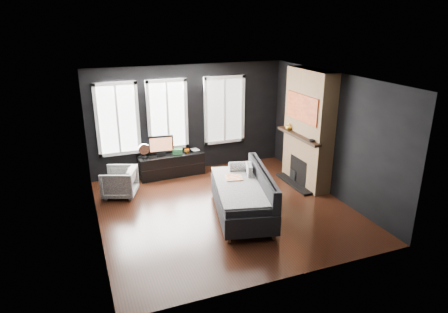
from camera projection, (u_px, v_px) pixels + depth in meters
name	position (u px, v px, depth m)	size (l,w,h in m)	color
floor	(225.00, 209.00, 8.31)	(5.00, 5.00, 0.00)	black
ceiling	(225.00, 79.00, 7.41)	(5.00, 5.00, 0.00)	white
wall_back	(189.00, 119.00, 10.05)	(5.00, 0.02, 2.70)	black
wall_left	(92.00, 164.00, 7.00)	(0.02, 5.00, 2.70)	black
wall_right	(331.00, 135.00, 8.71)	(0.02, 5.00, 2.70)	black
windows	(170.00, 79.00, 9.52)	(4.00, 0.16, 1.76)	white
fireplace	(308.00, 129.00, 9.17)	(0.70, 1.62, 2.70)	#93724C
sofa	(242.00, 193.00, 7.92)	(1.11, 2.22, 0.95)	black
stripe_pillow	(249.00, 173.00, 8.35)	(0.09, 0.40, 0.40)	gray
armchair	(119.00, 181.00, 8.80)	(0.70, 0.65, 0.72)	silver
media_console	(171.00, 165.00, 9.99)	(1.62, 0.51, 0.56)	black
monitor	(161.00, 144.00, 9.75)	(0.63, 0.13, 0.56)	black
desk_fan	(144.00, 151.00, 9.57)	(0.26, 0.26, 0.37)	#9D9D9D
mug	(187.00, 150.00, 10.00)	(0.12, 0.09, 0.12)	orange
book	(192.00, 146.00, 10.12)	(0.17, 0.02, 0.24)	tan
storage_box	(177.00, 151.00, 9.91)	(0.24, 0.15, 0.13)	#2B6C39
mantel_vase	(289.00, 126.00, 9.49)	(0.16, 0.17, 0.16)	#C28930
mantel_clock	(312.00, 140.00, 8.63)	(0.13, 0.13, 0.04)	black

